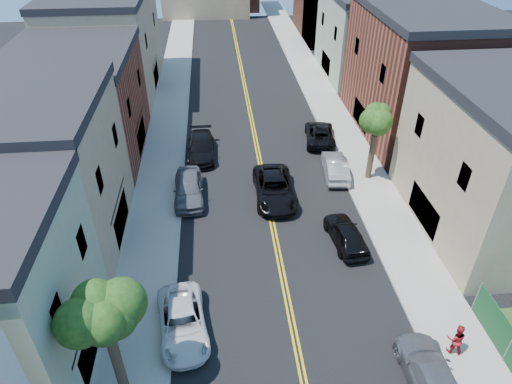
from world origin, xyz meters
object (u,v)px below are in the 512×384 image
object	(u,v)px
grey_car_right	(431,376)
black_suv_lane	(274,188)
black_car_right	(346,234)
grey_car_left	(189,188)
silver_car_right	(335,167)
white_pickup	(183,322)
dark_car_right_far	(320,134)
pedestrian_right	(456,339)
black_car_left	(201,148)

from	to	relation	value
grey_car_right	black_suv_lane	xyz separation A→B (m)	(-5.00, 15.06, 0.08)
grey_car_right	black_car_right	bearing A→B (deg)	-81.49
grey_car_left	silver_car_right	bearing A→B (deg)	8.64
white_pickup	black_suv_lane	size ratio (longest dim) A/B	0.85
silver_car_right	black_suv_lane	world-z (taller)	black_suv_lane
grey_car_right	dark_car_right_far	size ratio (longest dim) A/B	0.98
black_car_right	black_suv_lane	bearing A→B (deg)	-60.21
white_pickup	pedestrian_right	bearing A→B (deg)	-18.36
grey_car_left	dark_car_right_far	world-z (taller)	grey_car_left
black_car_right	pedestrian_right	size ratio (longest dim) A/B	2.48
grey_car_right	silver_car_right	distance (m)	17.59
grey_car_left	black_suv_lane	size ratio (longest dim) A/B	0.86
white_pickup	silver_car_right	world-z (taller)	silver_car_right
silver_car_right	dark_car_right_far	world-z (taller)	silver_car_right
silver_car_right	dark_car_right_far	bearing A→B (deg)	-84.62
black_suv_lane	grey_car_right	bearing A→B (deg)	-71.07
black_car_left	pedestrian_right	bearing A→B (deg)	-58.68
grey_car_left	dark_car_right_far	xyz separation A→B (m)	(11.00, 7.53, -0.15)
black_car_right	black_suv_lane	xyz separation A→B (m)	(-3.78, 5.25, 0.07)
silver_car_right	pedestrian_right	world-z (taller)	pedestrian_right
black_car_right	dark_car_right_far	distance (m)	13.35
black_suv_lane	dark_car_right_far	bearing A→B (deg)	58.71
pedestrian_right	black_car_right	bearing A→B (deg)	-50.31
silver_car_right	pedestrian_right	size ratio (longest dim) A/B	2.61
white_pickup	dark_car_right_far	bearing A→B (deg)	52.62
pedestrian_right	grey_car_right	bearing A→B (deg)	60.59
grey_car_right	black_car_right	xyz separation A→B (m)	(-1.22, 9.81, 0.01)
grey_car_right	dark_car_right_far	xyz separation A→B (m)	(0.00, 23.11, -0.02)
dark_car_right_far	white_pickup	bearing A→B (deg)	67.96
black_car_left	black_car_right	world-z (taller)	black_car_left
grey_car_left	pedestrian_right	world-z (taller)	pedestrian_right
black_car_left	silver_car_right	distance (m)	10.90
black_car_right	black_car_left	bearing A→B (deg)	-58.47
black_car_left	black_suv_lane	bearing A→B (deg)	-50.81
black_car_right	silver_car_right	world-z (taller)	silver_car_right
white_pickup	black_suv_lane	world-z (taller)	black_suv_lane
black_car_left	grey_car_left	bearing A→B (deg)	-97.59
silver_car_right	grey_car_right	bearing A→B (deg)	95.38
black_car_right	black_suv_lane	size ratio (longest dim) A/B	0.75
silver_car_right	black_suv_lane	bearing A→B (deg)	32.23
dark_car_right_far	pedestrian_right	xyz separation A→B (m)	(1.80, -21.54, 0.32)
silver_car_right	black_suv_lane	size ratio (longest dim) A/B	0.78
silver_car_right	pedestrian_right	bearing A→B (deg)	101.78
grey_car_left	dark_car_right_far	distance (m)	13.33
white_pickup	black_suv_lane	bearing A→B (deg)	54.03
grey_car_left	black_car_right	world-z (taller)	grey_car_left
grey_car_right	silver_car_right	world-z (taller)	silver_car_right
white_pickup	grey_car_left	size ratio (longest dim) A/B	0.99
black_car_left	silver_car_right	world-z (taller)	black_car_left
black_car_left	dark_car_right_far	distance (m)	10.31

